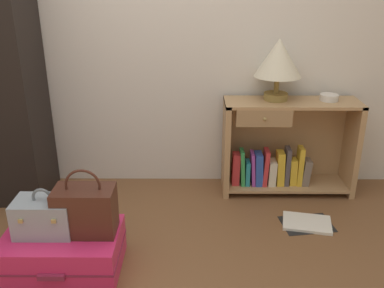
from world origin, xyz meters
The scene contains 8 objects.
back_wall centered at (0.00, 1.50, 1.30)m, with size 6.40×0.10×2.60m, color silver.
bookshelf centered at (0.94, 1.28, 0.33)m, with size 0.97×0.32×0.71m.
table_lamp centered at (0.86, 1.31, 1.00)m, with size 0.33×0.33×0.43m.
bowl centered at (1.24, 1.29, 0.73)m, with size 0.13×0.13×0.04m, color silver.
suitcase_large centered at (-0.45, 0.31, 0.11)m, with size 0.64×0.45×0.23m.
train_case centered at (-0.53, 0.33, 0.33)m, with size 0.31×0.21×0.27m.
handbag centered at (-0.31, 0.34, 0.37)m, with size 0.32×0.19×0.38m.
open_book_on_floor centered at (1.03, 0.78, 0.01)m, with size 0.36×0.28×0.02m.
Camera 1 is at (0.28, -1.67, 1.56)m, focal length 40.11 mm.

